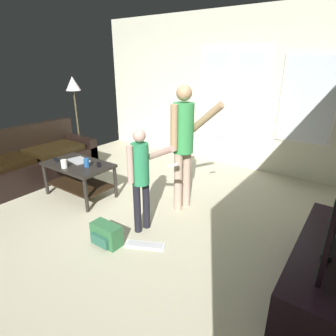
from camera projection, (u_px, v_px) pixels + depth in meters
ground_plane at (128, 212)px, 3.78m from camera, size 5.43×5.25×0.02m
wall_back_with_doors at (223, 92)px, 5.22m from camera, size 5.43×0.09×2.79m
leather_couch at (28, 164)px, 4.67m from camera, size 0.87×2.20×0.86m
coffee_table at (79, 172)px, 4.11m from camera, size 1.00×0.60×0.52m
tv_stand at (324, 267)px, 2.48m from camera, size 0.50×1.64×0.41m
person_adult at (184, 139)px, 3.54m from camera, size 0.64×0.44×1.64m
person_child at (141, 172)px, 3.12m from camera, size 0.57×0.33×1.24m
floor_lamp at (74, 90)px, 5.42m from camera, size 0.28×0.28×1.63m
backpack at (106, 235)px, 3.08m from camera, size 0.35×0.21×0.24m
loose_keyboard at (145, 245)px, 3.08m from camera, size 0.45×0.31×0.02m
laptop_closed at (79, 160)px, 4.15m from camera, size 0.34×0.26×0.02m
cup_near_edge at (87, 163)px, 3.91m from camera, size 0.07×0.07×0.12m
cup_by_laptop at (64, 164)px, 3.87m from camera, size 0.08×0.08×0.12m
tv_remote_black at (99, 165)px, 3.97m from camera, size 0.17×0.14×0.02m
dvd_remote_slim at (57, 160)px, 4.17m from camera, size 0.18×0.10×0.02m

